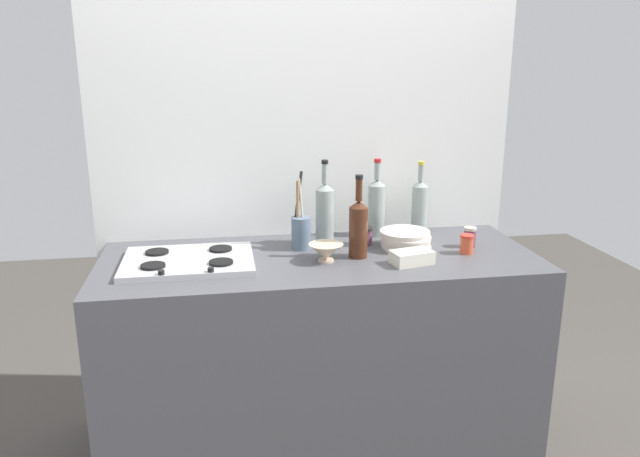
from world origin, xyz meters
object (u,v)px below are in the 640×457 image
object	(u,v)px
mixing_bowl	(326,252)
condiment_jar_rear	(365,236)
utensil_crock	(301,230)
condiment_jar_front	(470,237)
wine_bottle_leftmost	(325,212)
wine_bottle_rightmost	(376,206)
condiment_jar_spare	(467,244)
stovetop_hob	(188,261)
wine_bottle_mid_right	(358,227)
butter_dish	(412,257)
wine_bottle_mid_left	(419,206)
plate_stack	(405,239)

from	to	relation	value
mixing_bowl	condiment_jar_rear	size ratio (longest dim) A/B	1.78
mixing_bowl	condiment_jar_rear	bearing A→B (deg)	43.89
utensil_crock	mixing_bowl	bearing A→B (deg)	-68.35
mixing_bowl	condiment_jar_front	world-z (taller)	condiment_jar_front
wine_bottle_leftmost	wine_bottle_rightmost	xyz separation A→B (m)	(0.26, 0.09, -0.00)
wine_bottle_leftmost	condiment_jar_spare	world-z (taller)	wine_bottle_leftmost
mixing_bowl	condiment_jar_rear	xyz separation A→B (m)	(0.21, 0.20, -0.00)
stovetop_hob	condiment_jar_front	bearing A→B (deg)	1.71
wine_bottle_mid_right	wine_bottle_leftmost	bearing A→B (deg)	116.12
stovetop_hob	butter_dish	world-z (taller)	butter_dish
stovetop_hob	wine_bottle_leftmost	size ratio (longest dim) A/B	1.38
wine_bottle_rightmost	mixing_bowl	size ratio (longest dim) A/B	2.53
butter_dish	condiment_jar_front	bearing A→B (deg)	29.32
wine_bottle_mid_left	wine_bottle_rightmost	size ratio (longest dim) A/B	0.96
wine_bottle_leftmost	utensil_crock	size ratio (longest dim) A/B	1.12
wine_bottle_leftmost	wine_bottle_mid_left	bearing A→B (deg)	9.50
wine_bottle_leftmost	condiment_jar_front	bearing A→B (deg)	-13.80
stovetop_hob	wine_bottle_mid_right	distance (m)	0.70
stovetop_hob	butter_dish	xyz separation A→B (m)	(0.88, -0.14, 0.01)
utensil_crock	condiment_jar_rear	size ratio (longest dim) A/B	4.24
condiment_jar_front	utensil_crock	bearing A→B (deg)	172.70
plate_stack	butter_dish	distance (m)	0.21
stovetop_hob	wine_bottle_rightmost	world-z (taller)	wine_bottle_rightmost
wine_bottle_leftmost	utensil_crock	xyz separation A→B (m)	(-0.11, -0.06, -0.06)
wine_bottle_mid_right	condiment_jar_front	world-z (taller)	wine_bottle_mid_right
wine_bottle_leftmost	condiment_jar_spare	size ratio (longest dim) A/B	4.61
butter_dish	condiment_jar_rear	world-z (taller)	condiment_jar_rear
wine_bottle_rightmost	condiment_jar_front	size ratio (longest dim) A/B	4.09
plate_stack	butter_dish	bearing A→B (deg)	-100.38
utensil_crock	wine_bottle_leftmost	bearing A→B (deg)	27.08
condiment_jar_front	condiment_jar_rear	bearing A→B (deg)	166.89
wine_bottle_rightmost	butter_dish	distance (m)	0.44
utensil_crock	condiment_jar_spare	world-z (taller)	utensil_crock
condiment_jar_rear	condiment_jar_spare	size ratio (longest dim) A/B	0.98
wine_bottle_rightmost	utensil_crock	bearing A→B (deg)	-158.12
mixing_bowl	wine_bottle_mid_left	bearing A→B (deg)	33.14
wine_bottle_mid_left	wine_bottle_mid_right	xyz separation A→B (m)	(-0.35, -0.29, -0.01)
wine_bottle_leftmost	butter_dish	size ratio (longest dim) A/B	2.29
wine_bottle_rightmost	condiment_jar_front	bearing A→B (deg)	-34.11
condiment_jar_rear	mixing_bowl	bearing A→B (deg)	-136.11
utensil_crock	condiment_jar_front	size ratio (longest dim) A/B	3.84
condiment_jar_front	condiment_jar_spare	bearing A→B (deg)	-119.99
wine_bottle_leftmost	wine_bottle_mid_right	size ratio (longest dim) A/B	1.09
condiment_jar_front	condiment_jar_rear	xyz separation A→B (m)	(-0.44, 0.10, -0.00)
stovetop_hob	mixing_bowl	bearing A→B (deg)	-6.31
wine_bottle_mid_left	condiment_jar_front	xyz separation A→B (m)	(0.16, -0.23, -0.09)
butter_dish	condiment_jar_front	distance (m)	0.37
wine_bottle_rightmost	mixing_bowl	bearing A→B (deg)	-131.11
plate_stack	condiment_jar_front	xyz separation A→B (m)	(0.28, -0.03, 0.01)
utensil_crock	condiment_jar_spare	bearing A→B (deg)	-14.93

